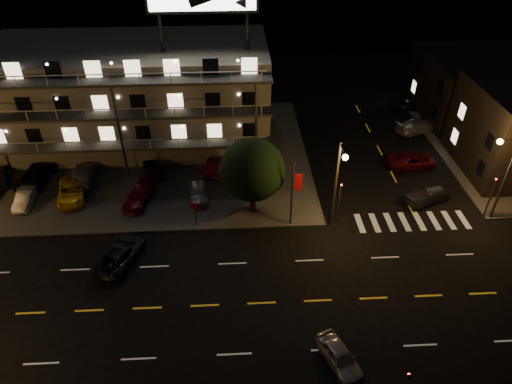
{
  "coord_description": "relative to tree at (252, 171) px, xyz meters",
  "views": [
    {
      "loc": [
        0.44,
        -21.17,
        25.4
      ],
      "look_at": [
        2.04,
        8.0,
        3.86
      ],
      "focal_mm": 32.0,
      "sensor_mm": 36.0,
      "label": 1
    }
  ],
  "objects": [
    {
      "name": "ground",
      "position": [
        -1.82,
        -10.27,
        -4.33
      ],
      "size": [
        140.0,
        140.0,
        0.0
      ],
      "primitive_type": "plane",
      "color": "black",
      "rests_on": "ground"
    },
    {
      "name": "curb_nw",
      "position": [
        -15.82,
        9.73,
        -4.25
      ],
      "size": [
        44.0,
        24.0,
        0.15
      ],
      "primitive_type": "cube",
      "color": "#383936",
      "rests_on": "ground"
    },
    {
      "name": "curb_ne",
      "position": [
        28.18,
        9.73,
        -4.25
      ],
      "size": [
        16.0,
        24.0,
        0.15
      ],
      "primitive_type": "cube",
      "color": "#383936",
      "rests_on": "ground"
    },
    {
      "name": "motel",
      "position": [
        -11.77,
        13.61,
        1.02
      ],
      "size": [
        28.0,
        13.8,
        18.1
      ],
      "color": "gray",
      "rests_on": "ground"
    },
    {
      "name": "side_bldg_back",
      "position": [
        28.16,
        17.73,
        -0.83
      ],
      "size": [
        14.06,
        12.0,
        7.0
      ],
      "color": "black",
      "rests_on": "ground"
    },
    {
      "name": "streetlight_nc",
      "position": [
        6.68,
        -2.33,
        0.63
      ],
      "size": [
        0.44,
        1.92,
        8.0
      ],
      "color": "#2D2D30",
      "rests_on": "ground"
    },
    {
      "name": "streetlight_ne",
      "position": [
        20.31,
        -1.97,
        0.63
      ],
      "size": [
        1.92,
        0.44,
        8.0
      ],
      "color": "#2D2D30",
      "rests_on": "ground"
    },
    {
      "name": "signal_nw",
      "position": [
        7.18,
        -1.77,
        -1.76
      ],
      "size": [
        0.2,
        0.27,
        4.6
      ],
      "color": "#2D2D30",
      "rests_on": "ground"
    },
    {
      "name": "signal_ne",
      "position": [
        20.17,
        -1.77,
        -1.76
      ],
      "size": [
        0.27,
        0.2,
        4.6
      ],
      "color": "#2D2D30",
      "rests_on": "ground"
    },
    {
      "name": "banner_north",
      "position": [
        3.26,
        -1.87,
        -0.9
      ],
      "size": [
        0.83,
        0.16,
        6.4
      ],
      "color": "#2D2D30",
      "rests_on": "ground"
    },
    {
      "name": "stop_sign",
      "position": [
        -4.82,
        -1.7,
        -2.62
      ],
      "size": [
        0.91,
        0.11,
        2.61
      ],
      "color": "#2D2D30",
      "rests_on": "ground"
    },
    {
      "name": "tree",
      "position": [
        0.0,
        0.0,
        0.0
      ],
      "size": [
        5.58,
        5.38,
        7.03
      ],
      "color": "black",
      "rests_on": "curb_nw"
    },
    {
      "name": "lot_car_1",
      "position": [
        -20.22,
        2.18,
        -3.56
      ],
      "size": [
        1.31,
        3.76,
        1.24
      ],
      "primitive_type": "imported",
      "rotation": [
        0.0,
        0.0,
        -0.0
      ],
      "color": "#959499",
      "rests_on": "curb_nw"
    },
    {
      "name": "lot_car_2",
      "position": [
        -16.35,
        2.85,
        -3.51
      ],
      "size": [
        3.2,
        5.19,
        1.34
      ],
      "primitive_type": "imported",
      "rotation": [
        0.0,
        0.0,
        0.21
      ],
      "color": "yellow",
      "rests_on": "curb_nw"
    },
    {
      "name": "lot_car_3",
      "position": [
        -10.1,
        1.91,
        -3.51
      ],
      "size": [
        2.89,
        4.89,
        1.33
      ],
      "primitive_type": "imported",
      "rotation": [
        0.0,
        0.0,
        -0.24
      ],
      "color": "maroon",
      "rests_on": "curb_nw"
    },
    {
      "name": "lot_car_4",
      "position": [
        -4.82,
        2.28,
        -3.51
      ],
      "size": [
        2.01,
        4.09,
        1.34
      ],
      "primitive_type": "imported",
      "rotation": [
        0.0,
        0.0,
        0.11
      ],
      "color": "#959499",
      "rests_on": "curb_nw"
    },
    {
      "name": "lot_car_6",
      "position": [
        -20.41,
        5.73,
        -3.45
      ],
      "size": [
        2.9,
        5.41,
        1.45
      ],
      "primitive_type": "imported",
      "rotation": [
        0.0,
        0.0,
        3.04
      ],
      "color": "black",
      "rests_on": "curb_nw"
    },
    {
      "name": "lot_car_7",
      "position": [
        -15.91,
        5.54,
        -3.46
      ],
      "size": [
        2.47,
        5.12,
        1.44
      ],
      "primitive_type": "imported",
      "rotation": [
        0.0,
        0.0,
        3.24
      ],
      "color": "#959499",
      "rests_on": "curb_nw"
    },
    {
      "name": "lot_car_8",
      "position": [
        -9.41,
        6.49,
        -3.52
      ],
      "size": [
        2.85,
        4.12,
        1.3
      ],
      "primitive_type": "imported",
      "rotation": [
        0.0,
        0.0,
        3.52
      ],
      "color": "black",
      "rests_on": "curb_nw"
    },
    {
      "name": "lot_car_9",
      "position": [
        -3.43,
        6.45,
        -3.52
      ],
      "size": [
        2.19,
        4.22,
        1.32
      ],
      "primitive_type": "imported",
      "rotation": [
        0.0,
        0.0,
        2.94
      ],
      "color": "maroon",
      "rests_on": "curb_nw"
    },
    {
      "name": "side_car_0",
      "position": [
        15.96,
        0.52,
        -3.62
      ],
      "size": [
        4.53,
        3.0,
        1.41
      ],
      "primitive_type": "imported",
      "rotation": [
        0.0,
        0.0,
        1.96
      ],
      "color": "black",
      "rests_on": "ground"
    },
    {
      "name": "side_car_1",
      "position": [
        16.48,
        6.55,
        -3.63
      ],
      "size": [
        5.21,
        2.75,
        1.4
      ],
      "primitive_type": "imported",
      "rotation": [
        0.0,
        0.0,
        1.66
      ],
      "color": "maroon",
      "rests_on": "ground"
    },
    {
      "name": "side_car_2",
      "position": [
        19.38,
        13.6,
        -3.61
      ],
      "size": [
        5.36,
        3.59,
        1.44
      ],
      "primitive_type": "imported",
      "rotation": [
        0.0,
        0.0,
        1.92
      ],
      "color": "#959499",
      "rests_on": "ground"
    },
    {
      "name": "side_car_3",
      "position": [
        19.92,
        19.37,
        -3.67
      ],
      "size": [
        4.07,
        2.31,
        1.3
      ],
      "primitive_type": "imported",
      "rotation": [
        0.0,
        0.0,
        1.36
      ],
      "color": "black",
      "rests_on": "ground"
    },
    {
      "name": "road_car_east",
      "position": [
        4.65,
        -15.22,
        -3.68
      ],
      "size": [
        2.81,
        4.09,
        1.29
      ],
      "primitive_type": "imported",
      "rotation": [
        0.0,
        0.0,
        0.37
      ],
      "color": "#959499",
      "rests_on": "ground"
    },
    {
      "name": "road_car_west",
      "position": [
        -10.42,
        -5.45,
        -3.61
      ],
      "size": [
        3.86,
        5.61,
        1.42
      ],
      "primitive_type": "imported",
      "rotation": [
        0.0,
        0.0,
        2.82
      ],
      "color": "black",
      "rests_on": "ground"
    }
  ]
}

